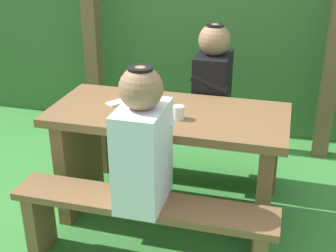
{
  "coord_description": "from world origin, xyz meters",
  "views": [
    {
      "loc": [
        0.65,
        -2.4,
        1.76
      ],
      "look_at": [
        0.0,
        0.0,
        0.64
      ],
      "focal_mm": 48.99,
      "sensor_mm": 36.0,
      "label": 1
    }
  ],
  "objects_px": {
    "picnic_table": "(168,147)",
    "bottle_left": "(144,91)",
    "cell_phone": "(118,102)",
    "bench_near": "(143,220)",
    "bench_far": "(186,139)",
    "person_white_shirt": "(143,143)",
    "person_black_coat": "(213,82)",
    "drinking_glass": "(179,112)"
  },
  "relations": [
    {
      "from": "picnic_table",
      "to": "bottle_left",
      "type": "relative_size",
      "value": 6.17
    },
    {
      "from": "cell_phone",
      "to": "bench_near",
      "type": "bearing_deg",
      "value": -25.49
    },
    {
      "from": "bench_far",
      "to": "bottle_left",
      "type": "height_order",
      "value": "bottle_left"
    },
    {
      "from": "person_white_shirt",
      "to": "bottle_left",
      "type": "distance_m",
      "value": 0.57
    },
    {
      "from": "bench_far",
      "to": "person_black_coat",
      "type": "xyz_separation_m",
      "value": [
        0.18,
        -0.0,
        0.45
      ]
    },
    {
      "from": "cell_phone",
      "to": "bottle_left",
      "type": "bearing_deg",
      "value": 32.16
    },
    {
      "from": "bench_far",
      "to": "bottle_left",
      "type": "relative_size",
      "value": 6.17
    },
    {
      "from": "person_white_shirt",
      "to": "drinking_glass",
      "type": "relative_size",
      "value": 9.4
    },
    {
      "from": "bench_near",
      "to": "drinking_glass",
      "type": "distance_m",
      "value": 0.62
    },
    {
      "from": "person_white_shirt",
      "to": "bench_near",
      "type": "bearing_deg",
      "value": -156.36
    },
    {
      "from": "person_white_shirt",
      "to": "person_black_coat",
      "type": "relative_size",
      "value": 1.0
    },
    {
      "from": "picnic_table",
      "to": "bottle_left",
      "type": "height_order",
      "value": "bottle_left"
    },
    {
      "from": "person_black_coat",
      "to": "drinking_glass",
      "type": "relative_size",
      "value": 9.4
    },
    {
      "from": "bench_far",
      "to": "cell_phone",
      "type": "height_order",
      "value": "cell_phone"
    },
    {
      "from": "bench_near",
      "to": "person_black_coat",
      "type": "xyz_separation_m",
      "value": [
        0.18,
        1.01,
        0.45
      ]
    },
    {
      "from": "bench_near",
      "to": "picnic_table",
      "type": "bearing_deg",
      "value": 90.0
    },
    {
      "from": "drinking_glass",
      "to": "bench_far",
      "type": "bearing_deg",
      "value": 98.23
    },
    {
      "from": "bench_near",
      "to": "person_black_coat",
      "type": "bearing_deg",
      "value": 80.2
    },
    {
      "from": "bench_near",
      "to": "bench_far",
      "type": "bearing_deg",
      "value": 90.0
    },
    {
      "from": "person_white_shirt",
      "to": "cell_phone",
      "type": "height_order",
      "value": "person_white_shirt"
    },
    {
      "from": "drinking_glass",
      "to": "cell_phone",
      "type": "bearing_deg",
      "value": 161.35
    },
    {
      "from": "picnic_table",
      "to": "drinking_glass",
      "type": "relative_size",
      "value": 18.29
    },
    {
      "from": "drinking_glass",
      "to": "picnic_table",
      "type": "bearing_deg",
      "value": 131.59
    },
    {
      "from": "picnic_table",
      "to": "cell_phone",
      "type": "relative_size",
      "value": 10.0
    },
    {
      "from": "person_black_coat",
      "to": "bottle_left",
      "type": "xyz_separation_m",
      "value": [
        -0.33,
        -0.47,
        0.06
      ]
    },
    {
      "from": "person_white_shirt",
      "to": "person_black_coat",
      "type": "bearing_deg",
      "value": 80.59
    },
    {
      "from": "bench_near",
      "to": "person_black_coat",
      "type": "relative_size",
      "value": 1.95
    },
    {
      "from": "bottle_left",
      "to": "cell_phone",
      "type": "distance_m",
      "value": 0.2
    },
    {
      "from": "bench_near",
      "to": "drinking_glass",
      "type": "height_order",
      "value": "drinking_glass"
    },
    {
      "from": "cell_phone",
      "to": "drinking_glass",
      "type": "bearing_deg",
      "value": 14.88
    },
    {
      "from": "picnic_table",
      "to": "cell_phone",
      "type": "distance_m",
      "value": 0.41
    },
    {
      "from": "bench_far",
      "to": "person_black_coat",
      "type": "height_order",
      "value": "person_black_coat"
    },
    {
      "from": "person_black_coat",
      "to": "bottle_left",
      "type": "relative_size",
      "value": 3.17
    },
    {
      "from": "picnic_table",
      "to": "bench_far",
      "type": "distance_m",
      "value": 0.54
    },
    {
      "from": "picnic_table",
      "to": "bench_far",
      "type": "xyz_separation_m",
      "value": [
        0.0,
        0.51,
        -0.19
      ]
    },
    {
      "from": "bench_near",
      "to": "person_white_shirt",
      "type": "height_order",
      "value": "person_white_shirt"
    },
    {
      "from": "bottle_left",
      "to": "drinking_glass",
      "type": "bearing_deg",
      "value": -29.41
    },
    {
      "from": "person_white_shirt",
      "to": "person_black_coat",
      "type": "height_order",
      "value": "same"
    },
    {
      "from": "picnic_table",
      "to": "person_black_coat",
      "type": "xyz_separation_m",
      "value": [
        0.18,
        0.51,
        0.27
      ]
    },
    {
      "from": "bench_far",
      "to": "cell_phone",
      "type": "bearing_deg",
      "value": -125.34
    },
    {
      "from": "drinking_glass",
      "to": "bottle_left",
      "type": "height_order",
      "value": "bottle_left"
    },
    {
      "from": "bottle_left",
      "to": "cell_phone",
      "type": "bearing_deg",
      "value": 178.63
    }
  ]
}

